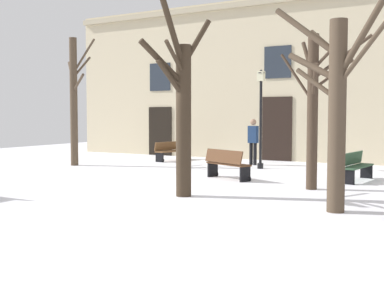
% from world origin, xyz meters
% --- Properties ---
extents(ground_plane, '(33.75, 33.75, 0.00)m').
position_xyz_m(ground_plane, '(0.00, 0.00, 0.00)').
color(ground_plane, white).
extents(building_facade, '(21.10, 0.60, 7.14)m').
position_xyz_m(building_facade, '(-0.00, 9.35, 3.63)').
color(building_facade, beige).
rests_on(building_facade, ground).
extents(tree_foreground, '(2.56, 1.14, 4.31)m').
position_xyz_m(tree_foreground, '(4.88, -0.98, 2.21)').
color(tree_foreground, '#4C3D2D').
rests_on(tree_foreground, ground).
extents(tree_center, '(2.34, 1.73, 4.12)m').
position_xyz_m(tree_center, '(3.71, 1.80, 2.25)').
color(tree_center, '#423326').
rests_on(tree_center, ground).
extents(tree_right_of_center, '(1.27, 2.13, 4.71)m').
position_xyz_m(tree_right_of_center, '(1.20, -0.85, 2.17)').
color(tree_right_of_center, '#382B1E').
rests_on(tree_right_of_center, ground).
extents(tree_near_facade, '(1.86, 1.25, 5.01)m').
position_xyz_m(tree_near_facade, '(-6.17, 3.43, 2.63)').
color(tree_near_facade, '#4C3D2D').
rests_on(tree_near_facade, ground).
extents(streetlamp, '(0.30, 0.30, 3.66)m').
position_xyz_m(streetlamp, '(0.69, 5.85, 2.25)').
color(streetlamp, black).
rests_on(streetlamp, ground).
extents(bench_facing_shops, '(0.86, 1.92, 0.83)m').
position_xyz_m(bench_facing_shops, '(-3.82, 6.99, 0.43)').
color(bench_facing_shops, brown).
rests_on(bench_facing_shops, ground).
extents(bench_near_center_tree, '(1.70, 1.11, 0.93)m').
position_xyz_m(bench_near_center_tree, '(0.85, 2.52, 0.48)').
color(bench_near_center_tree, '#51331E').
rests_on(bench_near_center_tree, ground).
extents(bench_far_corner, '(0.68, 1.89, 0.87)m').
position_xyz_m(bench_far_corner, '(4.42, 4.05, 0.46)').
color(bench_far_corner, '#2D4C33').
rests_on(bench_far_corner, ground).
extents(person_crossing_plaza, '(0.41, 0.27, 1.83)m').
position_xyz_m(person_crossing_plaza, '(-0.04, 6.96, 1.03)').
color(person_crossing_plaza, black).
rests_on(person_crossing_plaza, ground).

